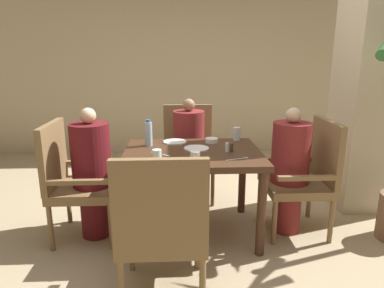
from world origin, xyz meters
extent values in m
plane|color=tan|center=(0.00, 0.00, 0.00)|extent=(16.00, 16.00, 0.00)
cube|color=tan|center=(0.00, 2.63, 1.40)|extent=(8.00, 0.06, 2.80)
cube|color=#BCAD8E|center=(1.76, 0.53, 1.35)|extent=(0.56, 0.56, 2.70)
cube|color=#422819|center=(0.00, 0.00, 0.71)|extent=(1.13, 0.87, 0.05)
cylinder|color=#422819|center=(-0.51, -0.38, 0.34)|extent=(0.07, 0.07, 0.69)
cylinder|color=#422819|center=(0.51, -0.38, 0.34)|extent=(0.07, 0.07, 0.69)
cylinder|color=#422819|center=(-0.51, 0.38, 0.34)|extent=(0.07, 0.07, 0.69)
cylinder|color=#422819|center=(0.51, 0.38, 0.34)|extent=(0.07, 0.07, 0.69)
cube|color=brown|center=(-0.89, 0.00, 0.42)|extent=(0.53, 0.53, 0.07)
cube|color=brown|center=(-1.14, 0.00, 0.72)|extent=(0.05, 0.53, 0.53)
cube|color=brown|center=(-0.89, 0.25, 0.58)|extent=(0.48, 0.04, 0.04)
cube|color=brown|center=(-0.89, -0.25, 0.58)|extent=(0.48, 0.04, 0.04)
cylinder|color=brown|center=(-0.66, 0.24, 0.19)|extent=(0.04, 0.04, 0.39)
cylinder|color=brown|center=(-0.66, -0.24, 0.19)|extent=(0.04, 0.04, 0.39)
cylinder|color=brown|center=(-1.13, 0.24, 0.19)|extent=(0.04, 0.04, 0.39)
cylinder|color=brown|center=(-1.13, -0.24, 0.19)|extent=(0.04, 0.04, 0.39)
cylinder|color=#5B1419|center=(-0.83, 0.00, 0.23)|extent=(0.24, 0.24, 0.46)
cylinder|color=#5B1419|center=(-0.83, 0.00, 0.72)|extent=(0.32, 0.32, 0.52)
sphere|color=beige|center=(-0.83, 0.00, 1.04)|extent=(0.13, 0.13, 0.13)
cube|color=brown|center=(0.00, 0.76, 0.42)|extent=(0.53, 0.53, 0.07)
cube|color=brown|center=(0.00, 1.01, 0.72)|extent=(0.53, 0.05, 0.53)
cube|color=brown|center=(0.25, 0.76, 0.58)|extent=(0.04, 0.48, 0.04)
cube|color=brown|center=(-0.25, 0.76, 0.58)|extent=(0.04, 0.48, 0.04)
cylinder|color=brown|center=(0.24, 0.53, 0.19)|extent=(0.04, 0.04, 0.39)
cylinder|color=brown|center=(-0.24, 0.53, 0.19)|extent=(0.04, 0.04, 0.39)
cylinder|color=brown|center=(0.24, 1.00, 0.19)|extent=(0.04, 0.04, 0.39)
cylinder|color=brown|center=(-0.24, 1.00, 0.19)|extent=(0.04, 0.04, 0.39)
cylinder|color=maroon|center=(0.00, 0.70, 0.23)|extent=(0.24, 0.24, 0.46)
cylinder|color=maroon|center=(0.00, 0.70, 0.71)|extent=(0.32, 0.32, 0.51)
sphere|color=#997051|center=(0.00, 0.70, 1.02)|extent=(0.13, 0.13, 0.13)
cube|color=brown|center=(0.89, 0.00, 0.42)|extent=(0.53, 0.53, 0.07)
cube|color=brown|center=(1.14, 0.00, 0.72)|extent=(0.05, 0.53, 0.53)
cube|color=brown|center=(0.89, -0.25, 0.58)|extent=(0.48, 0.04, 0.04)
cube|color=brown|center=(0.89, 0.25, 0.58)|extent=(0.48, 0.04, 0.04)
cylinder|color=brown|center=(0.66, -0.24, 0.19)|extent=(0.04, 0.04, 0.39)
cylinder|color=brown|center=(0.66, 0.24, 0.19)|extent=(0.04, 0.04, 0.39)
cylinder|color=brown|center=(1.13, -0.24, 0.19)|extent=(0.04, 0.04, 0.39)
cylinder|color=brown|center=(1.13, 0.24, 0.19)|extent=(0.04, 0.04, 0.39)
cylinder|color=maroon|center=(0.83, 0.00, 0.23)|extent=(0.24, 0.24, 0.46)
cylinder|color=maroon|center=(0.83, 0.00, 0.71)|extent=(0.32, 0.32, 0.51)
sphere|color=beige|center=(0.83, 0.00, 1.03)|extent=(0.13, 0.13, 0.13)
cube|color=brown|center=(-0.23, -0.76, 0.42)|extent=(0.53, 0.53, 0.07)
cube|color=brown|center=(-0.23, -1.01, 0.72)|extent=(0.53, 0.05, 0.53)
cube|color=brown|center=(-0.47, -0.76, 0.58)|extent=(0.04, 0.48, 0.04)
cube|color=brown|center=(0.02, -0.76, 0.58)|extent=(0.04, 0.48, 0.04)
cylinder|color=brown|center=(-0.46, -0.53, 0.19)|extent=(0.04, 0.04, 0.39)
cylinder|color=brown|center=(0.01, -0.53, 0.19)|extent=(0.04, 0.04, 0.39)
cylinder|color=brown|center=(0.01, -1.00, 0.19)|extent=(0.04, 0.04, 0.39)
cylinder|color=white|center=(-0.14, 0.30, 0.74)|extent=(0.21, 0.21, 0.01)
cylinder|color=white|center=(0.04, 0.06, 0.74)|extent=(0.21, 0.21, 0.01)
cylinder|color=white|center=(0.01, -0.24, 0.74)|extent=(0.12, 0.12, 0.01)
cylinder|color=white|center=(0.01, -0.24, 0.78)|extent=(0.08, 0.08, 0.06)
cylinder|color=white|center=(0.19, 0.28, 0.76)|extent=(0.11, 0.11, 0.04)
cylinder|color=#A3C6DB|center=(-0.37, 0.20, 0.84)|extent=(0.06, 0.06, 0.21)
cylinder|color=#3359B2|center=(-0.37, 0.20, 0.96)|extent=(0.04, 0.04, 0.02)
cylinder|color=silver|center=(0.43, 0.36, 0.80)|extent=(0.07, 0.07, 0.12)
cylinder|color=silver|center=(-0.27, -0.38, 0.80)|extent=(0.07, 0.07, 0.12)
cylinder|color=white|center=(0.28, -0.03, 0.78)|extent=(0.03, 0.03, 0.08)
cylinder|color=#4C3D2D|center=(0.32, -0.03, 0.78)|extent=(0.03, 0.03, 0.07)
cube|color=silver|center=(0.32, -0.25, 0.74)|extent=(0.16, 0.07, 0.00)
cube|color=silver|center=(0.40, -0.22, 0.74)|extent=(0.04, 0.03, 0.00)
cube|color=silver|center=(-0.27, -0.07, 0.74)|extent=(0.14, 0.11, 0.00)
cube|color=silver|center=(-0.21, -0.13, 0.74)|extent=(0.06, 0.05, 0.00)
camera|label=1|loc=(-0.14, -2.72, 1.51)|focal=32.00mm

